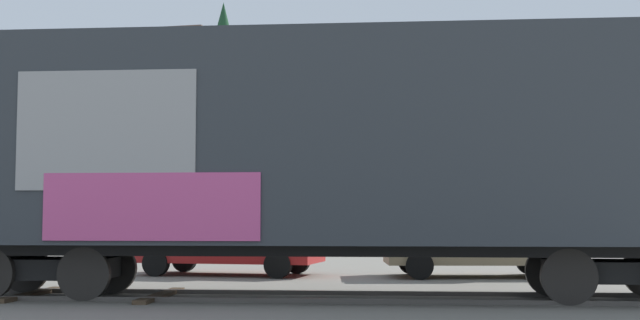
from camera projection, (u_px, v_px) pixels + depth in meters
ground_plane at (406, 300)px, 14.00m from camera, size 260.00×260.00×0.00m
track at (362, 297)px, 14.07m from camera, size 60.00×2.51×0.08m
freight_car at (323, 146)px, 14.31m from camera, size 13.66×2.87×4.80m
flagpole at (215, 110)px, 26.74m from camera, size 0.97×1.37×7.67m
hillside at (391, 161)px, 73.42m from camera, size 127.81×42.13×17.27m
parked_car_red at (227, 242)px, 20.08m from camera, size 4.75×2.51×1.57m
parked_car_tan at (473, 242)px, 19.40m from camera, size 4.50×2.25×1.61m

